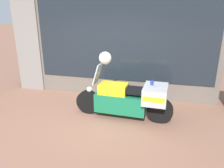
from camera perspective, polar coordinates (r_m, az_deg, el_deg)
name	(u,v)px	position (r m, az deg, el deg)	size (l,w,h in m)	color
ground_plane	(91,124)	(5.24, -5.58, -10.27)	(60.00, 60.00, 0.00)	#8E604C
shop_building	(98,25)	(6.60, -3.58, 15.03)	(6.18, 0.55, 4.18)	#6B6056
window_display	(122,80)	(6.76, 2.72, 1.09)	(4.90, 0.30, 1.99)	slate
paramedic_motorcycle	(129,98)	(5.25, 4.59, -3.79)	(2.41, 0.75, 1.33)	black
white_helmet	(105,58)	(5.11, -1.79, 6.81)	(0.29, 0.29, 0.29)	white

